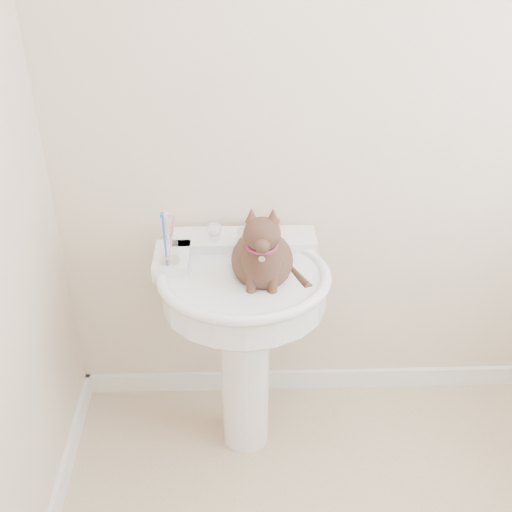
{
  "coord_description": "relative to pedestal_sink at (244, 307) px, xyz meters",
  "views": [
    {
      "loc": [
        -0.42,
        -1.0,
        2.01
      ],
      "look_at": [
        -0.37,
        0.79,
        0.88
      ],
      "focal_mm": 45.0,
      "sensor_mm": 36.0,
      "label": 1
    }
  ],
  "objects": [
    {
      "name": "wall_back",
      "position": [
        0.41,
        0.29,
        0.59
      ],
      "size": [
        2.2,
        0.0,
        2.5
      ],
      "primitive_type": null,
      "color": "beige",
      "rests_on": "ground"
    },
    {
      "name": "baseboard_back",
      "position": [
        0.41,
        0.28,
        -0.61
      ],
      "size": [
        2.2,
        0.02,
        0.09
      ],
      "primitive_type": "cube",
      "color": "white",
      "rests_on": "floor"
    },
    {
      "name": "faucet",
      "position": [
        0.0,
        0.15,
        0.22
      ],
      "size": [
        0.28,
        0.12,
        0.14
      ],
      "color": "silver",
      "rests_on": "pedestal_sink"
    },
    {
      "name": "pedestal_sink",
      "position": [
        0.0,
        0.0,
        0.0
      ],
      "size": [
        0.61,
        0.6,
        0.84
      ],
      "color": "white",
      "rests_on": "floor"
    },
    {
      "name": "toothbrush_cup",
      "position": [
        -0.25,
        0.02,
        0.23
      ],
      "size": [
        0.07,
        0.07,
        0.19
      ],
      "rotation": [
        0.0,
        0.0,
        0.11
      ],
      "color": "silver",
      "rests_on": "pedestal_sink"
    },
    {
      "name": "soap_bar",
      "position": [
        0.09,
        0.24,
        0.19
      ],
      "size": [
        0.1,
        0.07,
        0.03
      ],
      "primitive_type": "cube",
      "rotation": [
        0.0,
        0.0,
        -0.14
      ],
      "color": "red",
      "rests_on": "pedestal_sink"
    },
    {
      "name": "cat",
      "position": [
        0.06,
        -0.03,
        0.23
      ],
      "size": [
        0.23,
        0.29,
        0.42
      ],
      "rotation": [
        0.0,
        0.0,
        -0.05
      ],
      "color": "brown",
      "rests_on": "pedestal_sink"
    }
  ]
}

